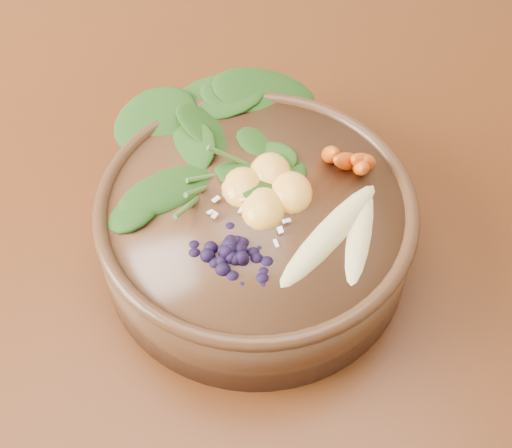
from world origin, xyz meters
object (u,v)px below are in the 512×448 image
object	(u,v)px
banana_halves	(346,224)
blueberry_pile	(227,240)
stoneware_bowl	(256,230)
carrot_cluster	(347,134)
kale_heap	(241,127)
mandarin_cluster	(267,179)
dining_table	(131,241)

from	to	relation	value
banana_halves	blueberry_pile	bearing A→B (deg)	-141.51
stoneware_bowl	blueberry_pile	bearing A→B (deg)	-111.23
carrot_cluster	blueberry_pile	xyz separation A→B (m)	(-0.11, -0.12, -0.02)
stoneware_bowl	banana_halves	xyz separation A→B (m)	(0.08, -0.03, 0.06)
kale_heap	mandarin_cluster	size ratio (longest dim) A/B	2.07
carrot_cluster	mandarin_cluster	bearing A→B (deg)	-129.81
stoneware_bowl	banana_halves	distance (m)	0.11
stoneware_bowl	blueberry_pile	distance (m)	0.09
banana_halves	carrot_cluster	bearing A→B (deg)	113.06
stoneware_bowl	carrot_cluster	xyz separation A→B (m)	(0.09, 0.05, 0.09)
stoneware_bowl	mandarin_cluster	xyz separation A→B (m)	(0.01, 0.02, 0.06)
dining_table	mandarin_cluster	xyz separation A→B (m)	(0.17, -0.06, 0.20)
dining_table	carrot_cluster	xyz separation A→B (m)	(0.25, -0.03, 0.22)
dining_table	banana_halves	bearing A→B (deg)	-24.84
carrot_cluster	stoneware_bowl	bearing A→B (deg)	-123.69
carrot_cluster	blueberry_pile	size ratio (longest dim) A/B	0.60
mandarin_cluster	carrot_cluster	bearing A→B (deg)	26.10
stoneware_bowl	blueberry_pile	size ratio (longest dim) A/B	2.16
dining_table	mandarin_cluster	bearing A→B (deg)	-20.35
dining_table	carrot_cluster	distance (m)	0.33
kale_heap	dining_table	bearing A→B (deg)	179.99
banana_halves	stoneware_bowl	bearing A→B (deg)	-177.26
kale_heap	mandarin_cluster	distance (m)	0.07
carrot_cluster	blueberry_pile	bearing A→B (deg)	-109.55
stoneware_bowl	mandarin_cluster	size ratio (longest dim) A/B	3.15
stoneware_bowl	mandarin_cluster	bearing A→B (deg)	59.57
dining_table	kale_heap	world-z (taller)	kale_heap
stoneware_bowl	kale_heap	xyz separation A→B (m)	(-0.02, 0.08, 0.07)
mandarin_cluster	dining_table	bearing A→B (deg)	159.65
kale_heap	carrot_cluster	distance (m)	0.11
stoneware_bowl	blueberry_pile	world-z (taller)	blueberry_pile
kale_heap	banana_halves	distance (m)	0.15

